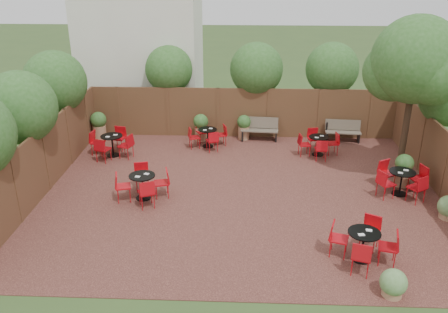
{
  "coord_description": "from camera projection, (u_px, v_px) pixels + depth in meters",
  "views": [
    {
      "loc": [
        0.02,
        -12.88,
        6.63
      ],
      "look_at": [
        -0.56,
        0.5,
        1.0
      ],
      "focal_mm": 37.69,
      "sensor_mm": 36.0,
      "label": 1
    }
  ],
  "objects": [
    {
      "name": "courtyard_paving",
      "position": [
        242.0,
        193.0,
        14.43
      ],
      "size": [
        12.0,
        10.0,
        0.02
      ],
      "primitive_type": "cube",
      "color": "#381C17",
      "rests_on": "ground"
    },
    {
      "name": "planters",
      "position": [
        217.0,
        134.0,
        17.55
      ],
      "size": [
        11.3,
        4.52,
        1.14
      ],
      "color": "#976C4B",
      "rests_on": "courtyard_paving"
    },
    {
      "name": "fence_left",
      "position": [
        45.0,
        160.0,
        14.29
      ],
      "size": [
        0.08,
        10.0,
        2.0
      ],
      "primitive_type": "cube",
      "color": "#4F371D",
      "rests_on": "ground"
    },
    {
      "name": "fence_right",
      "position": [
        446.0,
        167.0,
        13.81
      ],
      "size": [
        0.08,
        10.0,
        2.0
      ],
      "primitive_type": "cube",
      "color": "#4F371D",
      "rests_on": "ground"
    },
    {
      "name": "fence_back",
      "position": [
        243.0,
        113.0,
        18.65
      ],
      "size": [
        12.0,
        0.08,
        2.0
      ],
      "primitive_type": "cube",
      "color": "#4F371D",
      "rests_on": "ground"
    },
    {
      "name": "courtyard_tree",
      "position": [
        415.0,
        65.0,
        13.88
      ],
      "size": [
        2.78,
        2.68,
        5.2
      ],
      "rotation": [
        0.0,
        0.0,
        -0.17
      ],
      "color": "black",
      "rests_on": "courtyard_paving"
    },
    {
      "name": "bistro_tables",
      "position": [
        247.0,
        169.0,
        15.02
      ],
      "size": [
        11.12,
        8.68,
        0.89
      ],
      "color": "black",
      "rests_on": "courtyard_paving"
    },
    {
      "name": "overhang_foliage",
      "position": [
        171.0,
        89.0,
        15.71
      ],
      "size": [
        15.44,
        10.52,
        2.35
      ],
      "color": "#28551B",
      "rests_on": "ground"
    },
    {
      "name": "park_bench_right",
      "position": [
        343.0,
        131.0,
        18.36
      ],
      "size": [
        1.39,
        0.54,
        0.84
      ],
      "rotation": [
        0.0,
        0.0,
        -0.08
      ],
      "color": "brown",
      "rests_on": "courtyard_paving"
    },
    {
      "name": "ground",
      "position": [
        242.0,
        193.0,
        14.44
      ],
      "size": [
        80.0,
        80.0,
        0.0
      ],
      "primitive_type": "plane",
      "color": "#354F23",
      "rests_on": "ground"
    },
    {
      "name": "park_bench_left",
      "position": [
        260.0,
        129.0,
        18.48
      ],
      "size": [
        1.48,
        0.58,
        0.9
      ],
      "rotation": [
        0.0,
        0.0,
        -0.08
      ],
      "color": "brown",
      "rests_on": "courtyard_paving"
    },
    {
      "name": "low_shrubs",
      "position": [
        444.0,
        250.0,
        11.02
      ],
      "size": [
        3.06,
        3.96,
        0.67
      ],
      "color": "#976C4B",
      "rests_on": "courtyard_paving"
    },
    {
      "name": "neighbour_building",
      "position": [
        141.0,
        25.0,
        20.43
      ],
      "size": [
        5.0,
        4.0,
        8.0
      ],
      "primitive_type": "cube",
      "color": "silver",
      "rests_on": "ground"
    }
  ]
}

